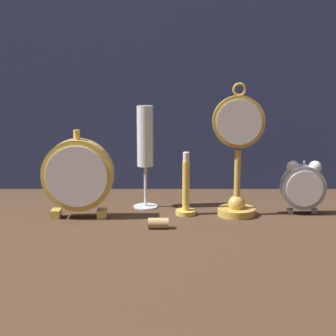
{
  "coord_description": "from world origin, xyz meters",
  "views": [
    {
      "loc": [
        0.0,
        -1.14,
        0.35
      ],
      "look_at": [
        0.0,
        0.08,
        0.1
      ],
      "focal_mm": 60.0,
      "sensor_mm": 36.0,
      "label": 1
    }
  ],
  "objects_px": {
    "pocket_watch_on_stand": "(238,157)",
    "wine_cork": "(158,223)",
    "brass_candlestick": "(186,194)",
    "mantel_clock_silver": "(78,176)",
    "alarm_clock_twin_bell": "(303,185)",
    "champagne_flute": "(145,144)"
  },
  "relations": [
    {
      "from": "pocket_watch_on_stand",
      "to": "mantel_clock_silver",
      "type": "relative_size",
      "value": 1.51
    },
    {
      "from": "mantel_clock_silver",
      "to": "wine_cork",
      "type": "xyz_separation_m",
      "value": [
        0.18,
        -0.08,
        -0.08
      ]
    },
    {
      "from": "alarm_clock_twin_bell",
      "to": "champagne_flute",
      "type": "xyz_separation_m",
      "value": [
        -0.35,
        0.06,
        0.08
      ]
    },
    {
      "from": "alarm_clock_twin_bell",
      "to": "mantel_clock_silver",
      "type": "relative_size",
      "value": 0.62
    },
    {
      "from": "brass_candlestick",
      "to": "pocket_watch_on_stand",
      "type": "bearing_deg",
      "value": -2.96
    },
    {
      "from": "alarm_clock_twin_bell",
      "to": "mantel_clock_silver",
      "type": "xyz_separation_m",
      "value": [
        -0.5,
        -0.03,
        0.03
      ]
    },
    {
      "from": "champagne_flute",
      "to": "brass_candlestick",
      "type": "relative_size",
      "value": 1.68
    },
    {
      "from": "pocket_watch_on_stand",
      "to": "wine_cork",
      "type": "bearing_deg",
      "value": -150.26
    },
    {
      "from": "brass_candlestick",
      "to": "wine_cork",
      "type": "distance_m",
      "value": 0.13
    },
    {
      "from": "pocket_watch_on_stand",
      "to": "wine_cork",
      "type": "height_order",
      "value": "pocket_watch_on_stand"
    },
    {
      "from": "alarm_clock_twin_bell",
      "to": "brass_candlestick",
      "type": "distance_m",
      "value": 0.26
    },
    {
      "from": "pocket_watch_on_stand",
      "to": "alarm_clock_twin_bell",
      "type": "distance_m",
      "value": 0.16
    },
    {
      "from": "champagne_flute",
      "to": "brass_candlestick",
      "type": "xyz_separation_m",
      "value": [
        0.09,
        -0.06,
        -0.1
      ]
    },
    {
      "from": "mantel_clock_silver",
      "to": "pocket_watch_on_stand",
      "type": "bearing_deg",
      "value": 3.2
    },
    {
      "from": "mantel_clock_silver",
      "to": "wine_cork",
      "type": "distance_m",
      "value": 0.21
    },
    {
      "from": "champagne_flute",
      "to": "brass_candlestick",
      "type": "height_order",
      "value": "champagne_flute"
    },
    {
      "from": "pocket_watch_on_stand",
      "to": "wine_cork",
      "type": "distance_m",
      "value": 0.23
    },
    {
      "from": "pocket_watch_on_stand",
      "to": "mantel_clock_silver",
      "type": "xyz_separation_m",
      "value": [
        -0.35,
        -0.02,
        -0.04
      ]
    },
    {
      "from": "alarm_clock_twin_bell",
      "to": "champagne_flute",
      "type": "relative_size",
      "value": 0.51
    },
    {
      "from": "alarm_clock_twin_bell",
      "to": "wine_cork",
      "type": "distance_m",
      "value": 0.34
    },
    {
      "from": "alarm_clock_twin_bell",
      "to": "mantel_clock_silver",
      "type": "distance_m",
      "value": 0.5
    },
    {
      "from": "pocket_watch_on_stand",
      "to": "champagne_flute",
      "type": "distance_m",
      "value": 0.22
    }
  ]
}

